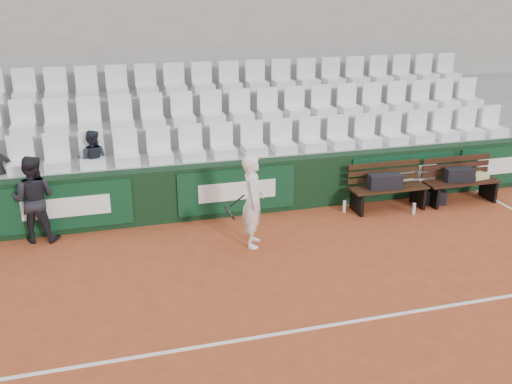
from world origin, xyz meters
name	(u,v)px	position (x,y,z in m)	size (l,w,h in m)	color
ground	(325,326)	(0.00, 0.00, 0.00)	(80.00, 80.00, 0.00)	#AA4826
court_baseline	(325,326)	(0.00, 0.00, 0.00)	(18.00, 0.06, 0.01)	white
back_barrier	(249,187)	(0.07, 3.99, 0.50)	(18.00, 0.34, 1.00)	black
grandstand_tier_front	(237,177)	(0.00, 4.62, 0.50)	(18.00, 0.95, 1.00)	#9A9997
grandstand_tier_mid	(226,153)	(0.00, 5.58, 0.72)	(18.00, 0.95, 1.45)	gray
grandstand_tier_back	(217,132)	(0.00, 6.53, 0.95)	(18.00, 0.95, 1.90)	gray
grandstand_rear_wall	(210,72)	(0.00, 7.15, 2.20)	(18.00, 0.30, 4.40)	#989895
seat_row_front	(239,139)	(0.00, 4.45, 1.31)	(11.90, 0.44, 0.63)	white
seat_row_mid	(227,106)	(0.00, 5.40, 1.77)	(11.90, 0.44, 0.63)	white
seat_row_back	(217,77)	(0.00, 6.35, 2.21)	(11.90, 0.44, 0.63)	silver
bench_left	(388,198)	(2.68, 3.42, 0.23)	(1.50, 0.56, 0.45)	#331D0F
bench_right	(460,191)	(4.24, 3.37, 0.23)	(1.50, 0.56, 0.45)	#33180F
sports_bag_left	(385,181)	(2.58, 3.40, 0.58)	(0.63, 0.27, 0.27)	black
sports_bag_right	(459,175)	(4.17, 3.38, 0.58)	(0.55, 0.25, 0.25)	black
towel	(478,176)	(4.65, 3.41, 0.50)	(0.35, 0.25, 0.10)	#CDC184
sports_bag_ground	(433,197)	(3.70, 3.46, 0.14)	(0.46, 0.28, 0.28)	black
water_bottle_near	(344,206)	(1.82, 3.51, 0.11)	(0.06, 0.06, 0.23)	silver
water_bottle_far	(414,209)	(3.04, 3.04, 0.11)	(0.06, 0.06, 0.22)	silver
tennis_player	(253,201)	(-0.24, 2.59, 0.78)	(0.76, 0.65, 1.55)	white
ball_kid	(34,199)	(-3.69, 3.75, 0.74)	(0.72, 0.56, 1.49)	black
spectator_c	(91,136)	(-2.70, 4.50, 1.56)	(0.54, 0.42, 1.12)	black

